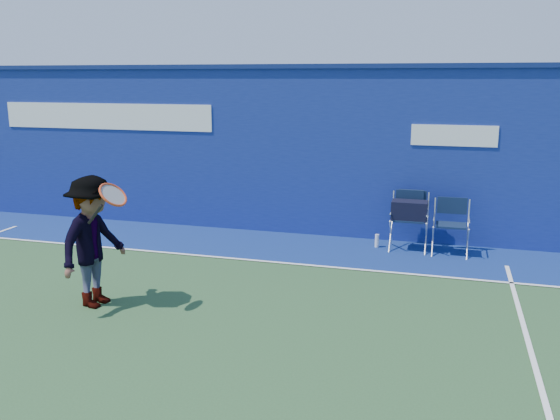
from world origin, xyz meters
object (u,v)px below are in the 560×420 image
(water_bottle, at_px, (377,241))
(tennis_player, at_px, (93,242))
(directors_chair_left, at_px, (409,226))
(directors_chair_right, at_px, (450,237))

(water_bottle, height_order, tennis_player, tennis_player)
(water_bottle, xyz_separation_m, tennis_player, (-3.14, -3.60, 0.72))
(directors_chair_left, bearing_deg, water_bottle, -178.60)
(directors_chair_left, relative_size, water_bottle, 4.27)
(water_bottle, relative_size, tennis_player, 0.14)
(water_bottle, bearing_deg, directors_chair_left, 1.40)
(directors_chair_right, height_order, water_bottle, directors_chair_right)
(tennis_player, bearing_deg, directors_chair_left, 44.61)
(directors_chair_left, relative_size, tennis_player, 0.59)
(tennis_player, bearing_deg, directors_chair_right, 39.16)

